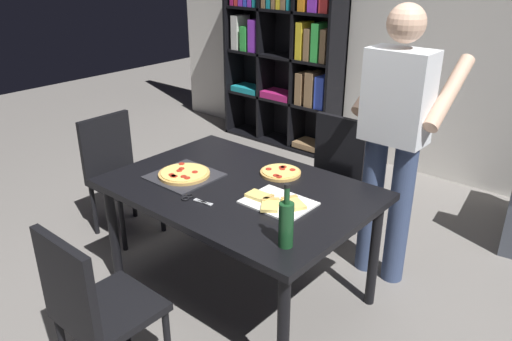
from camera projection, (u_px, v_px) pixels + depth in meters
ground_plane at (241, 292)px, 3.21m from camera, size 12.00×12.00×0.00m
back_wall at (434, 25)px, 4.46m from camera, size 6.40×0.10×2.80m
dining_table at (239, 197)px, 2.94m from camera, size 1.51×1.05×0.75m
chair_near_camera at (93, 305)px, 2.30m from camera, size 0.42×0.42×0.90m
chair_far_side at (331, 171)px, 3.71m from camera, size 0.42×0.42×0.90m
chair_left_end at (117, 169)px, 3.74m from camera, size 0.42×0.42×0.90m
bookshelf at (286, 47)px, 5.32m from camera, size 1.40×0.35×1.95m
person_serving_pizza at (395, 132)px, 3.02m from camera, size 0.55×0.54×1.75m
pepperoni_pizza_on_tray at (184, 175)px, 3.02m from camera, size 0.37×0.37×0.04m
pizza_slices_on_towel at (277, 202)px, 2.70m from camera, size 0.37×0.30×0.03m
wine_bottle at (286, 223)px, 2.27m from camera, size 0.07×0.07×0.32m
kitchen_scissors at (193, 199)px, 2.75m from camera, size 0.20×0.09×0.01m
second_pizza_plain at (280, 172)px, 3.06m from camera, size 0.25×0.25×0.03m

